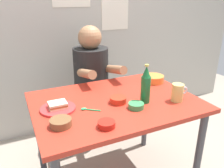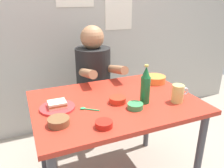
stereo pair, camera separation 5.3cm
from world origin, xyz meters
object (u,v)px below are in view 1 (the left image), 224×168
at_px(stool, 92,110).
at_px(beer_bottle, 146,86).
at_px(dining_table, 115,112).
at_px(soup_bowl_orange, 153,78).
at_px(sandwich, 58,105).
at_px(plate_orange, 58,109).
at_px(beer_mug, 178,92).
at_px(person_seated, 91,70).

relative_size(stool, beer_bottle, 1.72).
distance_m(dining_table, stool, 0.70).
relative_size(dining_table, soup_bowl_orange, 6.47).
relative_size(stool, sandwich, 4.09).
height_order(dining_table, stool, dining_table).
xyz_separation_m(plate_orange, sandwich, (0.00, 0.00, 0.02)).
xyz_separation_m(dining_table, stool, (0.06, 0.63, -0.30)).
distance_m(sandwich, beer_mug, 0.79).
xyz_separation_m(dining_table, soup_bowl_orange, (0.44, 0.18, 0.12)).
bearing_deg(person_seated, stool, 90.00).
xyz_separation_m(plate_orange, beer_bottle, (0.55, -0.14, 0.11)).
bearing_deg(sandwich, dining_table, -4.01).
height_order(plate_orange, beer_mug, beer_mug).
relative_size(plate_orange, soup_bowl_orange, 1.29).
distance_m(person_seated, sandwich, 0.74).
height_order(person_seated, plate_orange, person_seated).
distance_m(beer_bottle, soup_bowl_orange, 0.41).
height_order(person_seated, soup_bowl_orange, person_seated).
distance_m(stool, beer_mug, 0.99).
bearing_deg(person_seated, dining_table, -95.29).
bearing_deg(plate_orange, beer_bottle, -14.19).
relative_size(plate_orange, sandwich, 2.00).
distance_m(beer_mug, beer_bottle, 0.23).
relative_size(beer_bottle, soup_bowl_orange, 1.54).
bearing_deg(soup_bowl_orange, beer_mug, -99.86).
bearing_deg(beer_mug, soup_bowl_orange, 80.14).
height_order(dining_table, beer_bottle, beer_bottle).
xyz_separation_m(stool, beer_mug, (0.32, -0.82, 0.45)).
bearing_deg(sandwich, soup_bowl_orange, 10.72).
xyz_separation_m(sandwich, beer_bottle, (0.55, -0.14, 0.09)).
relative_size(dining_table, plate_orange, 5.00).
xyz_separation_m(beer_mug, beer_bottle, (-0.21, 0.07, 0.06)).
bearing_deg(sandwich, person_seated, 53.29).
bearing_deg(person_seated, beer_bottle, -81.47).
height_order(plate_orange, beer_bottle, beer_bottle).
distance_m(plate_orange, sandwich, 0.02).
distance_m(plate_orange, beer_bottle, 0.58).
height_order(dining_table, plate_orange, plate_orange).
distance_m(beer_mug, soup_bowl_orange, 0.38).
bearing_deg(stool, person_seated, -90.00).
relative_size(dining_table, stool, 2.44).
bearing_deg(plate_orange, soup_bowl_orange, 10.72).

